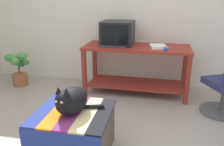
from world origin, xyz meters
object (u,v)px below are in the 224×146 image
(tv_monitor, at_px, (118,33))
(potted_plant, at_px, (18,69))
(cat, at_px, (71,100))
(stapler, at_px, (166,49))
(keyboard, at_px, (112,46))
(book, at_px, (158,46))
(desk, at_px, (136,61))
(ottoman_with_blanket, at_px, (75,132))

(tv_monitor, relative_size, potted_plant, 0.84)
(cat, distance_m, stapler, 1.64)
(keyboard, height_order, book, book)
(keyboard, bearing_deg, desk, 19.99)
(book, xyz_separation_m, cat, (-0.74, -1.55, -0.19))
(tv_monitor, height_order, cat, tv_monitor)
(potted_plant, bearing_deg, tv_monitor, 5.72)
(tv_monitor, xyz_separation_m, cat, (-0.13, -1.68, -0.34))
(keyboard, bearing_deg, cat, -94.75)
(cat, relative_size, stapler, 3.87)
(tv_monitor, xyz_separation_m, book, (0.61, -0.13, -0.15))
(book, distance_m, stapler, 0.19)
(book, relative_size, ottoman_with_blanket, 0.37)
(keyboard, height_order, potted_plant, keyboard)
(cat, height_order, stapler, stapler)
(ottoman_with_blanket, distance_m, stapler, 1.70)
(ottoman_with_blanket, height_order, potted_plant, potted_plant)
(book, height_order, cat, book)
(book, bearing_deg, keyboard, 175.40)
(desk, height_order, stapler, stapler)
(tv_monitor, bearing_deg, cat, -93.04)
(book, distance_m, potted_plant, 2.30)
(desk, bearing_deg, book, -8.58)
(desk, height_order, potted_plant, desk)
(tv_monitor, relative_size, ottoman_with_blanket, 0.70)
(keyboard, distance_m, potted_plant, 1.67)
(cat, bearing_deg, book, 73.68)
(tv_monitor, distance_m, ottoman_with_blanket, 1.80)
(cat, xyz_separation_m, stapler, (0.84, 1.40, 0.19))
(tv_monitor, height_order, book, tv_monitor)
(desk, distance_m, keyboard, 0.44)
(potted_plant, relative_size, stapler, 5.20)
(ottoman_with_blanket, relative_size, cat, 1.61)
(tv_monitor, height_order, ottoman_with_blanket, tv_monitor)
(tv_monitor, bearing_deg, keyboard, -99.83)
(ottoman_with_blanket, bearing_deg, book, 64.52)
(keyboard, relative_size, potted_plant, 0.70)
(tv_monitor, distance_m, cat, 1.72)
(ottoman_with_blanket, height_order, cat, cat)
(keyboard, bearing_deg, potted_plant, 177.12)
(ottoman_with_blanket, distance_m, cat, 0.34)
(desk, bearing_deg, cat, -103.59)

